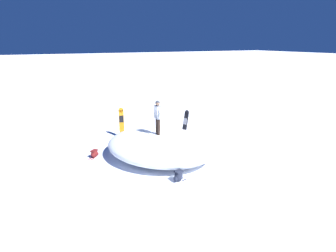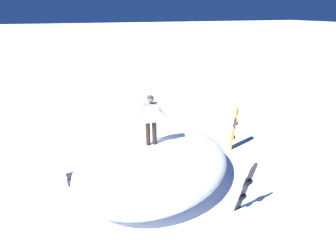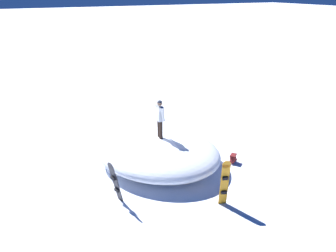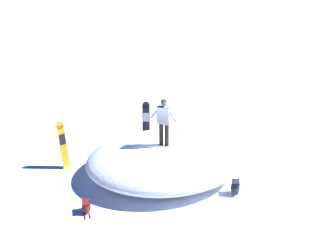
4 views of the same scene
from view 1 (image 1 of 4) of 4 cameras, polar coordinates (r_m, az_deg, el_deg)
name	(u,v)px [view 1 (image 1 of 4)]	position (r m, az deg, el deg)	size (l,w,h in m)	color
ground	(174,158)	(12.92, 1.27, -6.81)	(240.00, 240.00, 0.00)	white
snow_mound	(161,145)	(12.86, -1.57, -4.10)	(5.32, 4.37, 1.17)	white
snowboarder_standing	(158,115)	(12.31, -2.18, 2.40)	(0.98, 0.25, 1.60)	black
snowboard_primary_upright	(185,124)	(15.28, 3.66, 0.42)	(0.40, 0.43, 1.63)	black
snowboard_secondary_upright	(122,122)	(15.59, -9.80, 0.81)	(0.25, 0.32, 1.75)	orange
backpack_near	(178,176)	(10.80, 2.21, -10.52)	(0.36, 0.57, 0.48)	#1E2333
backpack_far	(94,154)	(13.40, -15.30, -5.64)	(0.50, 0.58, 0.38)	maroon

